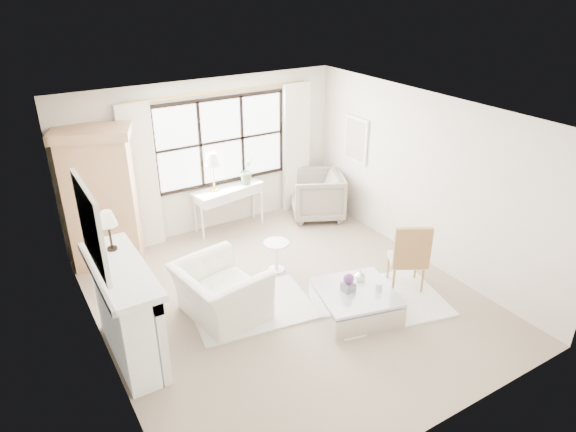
% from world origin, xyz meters
% --- Properties ---
extents(floor, '(5.50, 5.50, 0.00)m').
position_xyz_m(floor, '(0.00, 0.00, 0.00)').
color(floor, gray).
rests_on(floor, ground).
extents(ceiling, '(5.50, 5.50, 0.00)m').
position_xyz_m(ceiling, '(0.00, 0.00, 2.70)').
color(ceiling, white).
rests_on(ceiling, ground).
extents(wall_back, '(5.00, 0.00, 5.00)m').
position_xyz_m(wall_back, '(0.00, 2.75, 1.35)').
color(wall_back, silver).
rests_on(wall_back, ground).
extents(wall_front, '(5.00, 0.00, 5.00)m').
position_xyz_m(wall_front, '(0.00, -2.75, 1.35)').
color(wall_front, beige).
rests_on(wall_front, ground).
extents(wall_left, '(0.00, 5.50, 5.50)m').
position_xyz_m(wall_left, '(-2.50, 0.00, 1.35)').
color(wall_left, beige).
rests_on(wall_left, ground).
extents(wall_right, '(0.00, 5.50, 5.50)m').
position_xyz_m(wall_right, '(2.50, 0.00, 1.35)').
color(wall_right, silver).
rests_on(wall_right, ground).
extents(window_pane, '(2.40, 0.02, 1.50)m').
position_xyz_m(window_pane, '(0.30, 2.73, 1.60)').
color(window_pane, white).
rests_on(window_pane, wall_back).
extents(window_frame, '(2.50, 0.04, 1.50)m').
position_xyz_m(window_frame, '(0.30, 2.72, 1.60)').
color(window_frame, black).
rests_on(window_frame, wall_back).
extents(curtain_rod, '(3.30, 0.04, 0.04)m').
position_xyz_m(curtain_rod, '(0.30, 2.67, 2.47)').
color(curtain_rod, '#A7863A').
rests_on(curtain_rod, wall_back).
extents(curtain_left, '(0.55, 0.10, 2.47)m').
position_xyz_m(curtain_left, '(-1.20, 2.65, 1.24)').
color(curtain_left, white).
rests_on(curtain_left, ground).
extents(curtain_right, '(0.55, 0.10, 2.47)m').
position_xyz_m(curtain_right, '(1.80, 2.65, 1.24)').
color(curtain_right, white).
rests_on(curtain_right, ground).
extents(fireplace, '(0.58, 1.66, 1.26)m').
position_xyz_m(fireplace, '(-2.27, 0.00, 0.65)').
color(fireplace, white).
rests_on(fireplace, ground).
extents(mirror_frame, '(0.05, 1.15, 0.95)m').
position_xyz_m(mirror_frame, '(-2.47, 0.00, 1.84)').
color(mirror_frame, silver).
rests_on(mirror_frame, wall_left).
extents(mirror_glass, '(0.02, 1.00, 0.80)m').
position_xyz_m(mirror_glass, '(-2.44, 0.00, 1.84)').
color(mirror_glass, silver).
rests_on(mirror_glass, wall_left).
extents(art_frame, '(0.04, 0.62, 0.82)m').
position_xyz_m(art_frame, '(2.47, 1.70, 1.55)').
color(art_frame, white).
rests_on(art_frame, wall_right).
extents(art_canvas, '(0.01, 0.52, 0.72)m').
position_xyz_m(art_canvas, '(2.45, 1.70, 1.55)').
color(art_canvas, beige).
rests_on(art_canvas, wall_right).
extents(mantel_lamp, '(0.22, 0.22, 0.51)m').
position_xyz_m(mantel_lamp, '(-2.21, 0.44, 1.65)').
color(mantel_lamp, black).
rests_on(mantel_lamp, fireplace).
extents(armoire, '(1.30, 1.05, 2.24)m').
position_xyz_m(armoire, '(-1.90, 2.40, 1.14)').
color(armoire, tan).
rests_on(armoire, floor).
extents(console_table, '(1.36, 0.68, 0.80)m').
position_xyz_m(console_table, '(0.28, 2.52, 0.40)').
color(console_table, white).
rests_on(console_table, floor).
extents(console_lamp, '(0.28, 0.28, 0.69)m').
position_xyz_m(console_lamp, '(0.02, 2.53, 1.36)').
color(console_lamp, '#B6963F').
rests_on(console_lamp, console_table).
extents(orchid_plant, '(0.36, 0.34, 0.51)m').
position_xyz_m(orchid_plant, '(0.66, 2.51, 1.05)').
color(orchid_plant, '#5B754E').
rests_on(orchid_plant, console_table).
extents(side_table, '(0.40, 0.40, 0.51)m').
position_xyz_m(side_table, '(0.26, 0.77, 0.33)').
color(side_table, white).
rests_on(side_table, floor).
extents(rug_left, '(1.79, 1.39, 0.03)m').
position_xyz_m(rug_left, '(-0.55, 0.07, 0.01)').
color(rug_left, silver).
rests_on(rug_left, floor).
extents(rug_right, '(1.98, 1.66, 0.03)m').
position_xyz_m(rug_right, '(1.12, -0.75, 0.02)').
color(rug_right, white).
rests_on(rug_right, floor).
extents(club_armchair, '(1.17, 1.30, 0.76)m').
position_xyz_m(club_armchair, '(-0.97, 0.16, 0.38)').
color(club_armchair, white).
rests_on(club_armchair, floor).
extents(wingback_chair, '(1.29, 1.27, 0.88)m').
position_xyz_m(wingback_chair, '(1.92, 2.09, 0.44)').
color(wingback_chair, gray).
rests_on(wingback_chair, floor).
extents(french_chair, '(0.66, 0.66, 1.08)m').
position_xyz_m(french_chair, '(1.65, -0.64, 0.31)').
color(french_chair, '#B08149').
rests_on(french_chair, floor).
extents(coffee_table, '(1.21, 1.21, 0.38)m').
position_xyz_m(coffee_table, '(0.62, -0.77, 0.18)').
color(coffee_table, white).
rests_on(coffee_table, floor).
extents(planter_box, '(0.16, 0.16, 0.12)m').
position_xyz_m(planter_box, '(0.52, -0.71, 0.44)').
color(planter_box, slate).
rests_on(planter_box, coffee_table).
extents(planter_flowers, '(0.14, 0.14, 0.14)m').
position_xyz_m(planter_flowers, '(0.52, -0.71, 0.57)').
color(planter_flowers, '#612F75').
rests_on(planter_flowers, planter_box).
extents(pillar_candle, '(0.09, 0.09, 0.12)m').
position_xyz_m(pillar_candle, '(0.87, -0.93, 0.44)').
color(pillar_candle, beige).
rests_on(pillar_candle, coffee_table).
extents(coffee_vase, '(0.16, 0.16, 0.16)m').
position_xyz_m(coffee_vase, '(0.82, -0.59, 0.46)').
color(coffee_vase, silver).
rests_on(coffee_vase, coffee_table).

